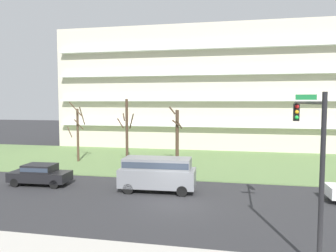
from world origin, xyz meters
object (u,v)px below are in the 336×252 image
Objects in this scene: sedan_black_center_right at (40,174)px; tree_far_left at (78,132)px; traffic_signal_mast at (311,143)px; tree_center at (177,136)px; tree_left at (127,131)px; van_gray_near_left at (157,172)px.

tree_far_left is at bearing -82.75° from sedan_black_center_right.
traffic_signal_mast reaches higher than tree_far_left.
tree_center is 18.71m from traffic_signal_mast.
tree_far_left reaches higher than sedan_black_center_right.
traffic_signal_mast is (17.23, -7.20, 3.63)m from sedan_black_center_right.
tree_center is 1.28× the size of sedan_black_center_right.
tree_left is at bearing -115.81° from sedan_black_center_right.
tree_center reaches higher than sedan_black_center_right.
tree_left reaches higher than van_gray_near_left.
tree_center is 0.87× the size of traffic_signal_mast.
van_gray_near_left is at bearing -88.40° from tree_center.
tree_center is 1.09× the size of van_gray_near_left.
tree_center is (4.90, 0.53, -0.46)m from tree_left.
traffic_signal_mast reaches higher than sedan_black_center_right.
tree_left reaches higher than tree_center.
tree_far_left is at bearing 176.57° from tree_left.
van_gray_near_left is (5.17, -8.85, -1.97)m from tree_left.
tree_center is 9.50m from van_gray_near_left.
sedan_black_center_right is 19.02m from traffic_signal_mast.
van_gray_near_left is at bearing -40.99° from tree_far_left.
van_gray_near_left is 11.39m from traffic_signal_mast.
traffic_signal_mast is at bearing 154.75° from sedan_black_center_right.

